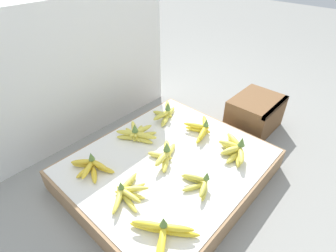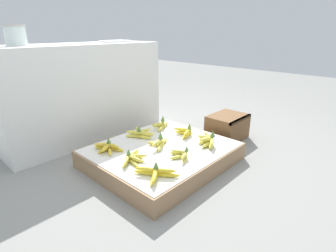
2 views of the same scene
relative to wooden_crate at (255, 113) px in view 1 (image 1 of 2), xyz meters
The scene contains 13 objects.
ground_plane 0.74m from the wooden_crate, behind, with size 10.00×10.00×0.00m, color gray.
display_platform 0.73m from the wooden_crate, behind, with size 0.96×0.83×0.13m.
back_vendor_table 1.32m from the wooden_crate, 129.81° to the left, with size 1.41×0.48×0.82m.
wooden_crate is the anchor object (origin of this frame).
banana_bunch_front_left 1.06m from the wooden_crate, behind, with size 0.20×0.25×0.09m.
banana_bunch_front_midleft 0.78m from the wooden_crate, behind, with size 0.12×0.18×0.09m.
banana_bunch_front_midright 0.48m from the wooden_crate, 166.51° to the right, with size 0.20×0.20×0.11m.
banana_bunch_middle_left 1.02m from the wooden_crate, behind, with size 0.22×0.17×0.08m.
banana_bunch_middle_midleft 0.74m from the wooden_crate, behind, with size 0.22×0.17×0.11m.
banana_bunch_middle_midright 0.44m from the wooden_crate, 163.79° to the left, with size 0.23×0.17×0.10m.
banana_bunch_back_left 1.09m from the wooden_crate, 162.08° to the left, with size 0.16×0.21×0.09m.
banana_bunch_back_midleft 0.80m from the wooden_crate, 152.98° to the left, with size 0.20×0.23×0.11m.
banana_bunch_back_midright 0.59m from the wooden_crate, 139.31° to the left, with size 0.23×0.17×0.11m.
Camera 1 is at (-0.73, -0.66, 1.05)m, focal length 28.00 mm.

